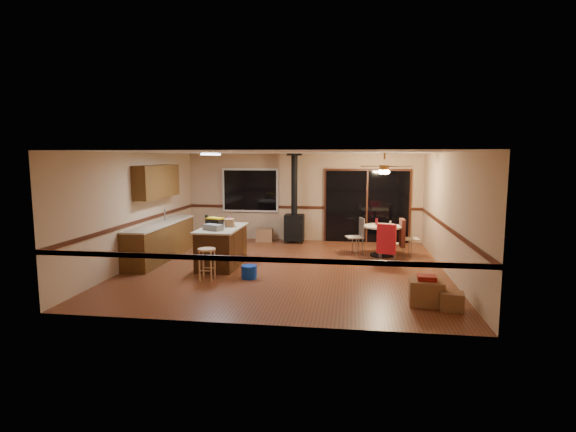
% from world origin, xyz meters
% --- Properties ---
extents(floor, '(7.00, 7.00, 0.00)m').
position_xyz_m(floor, '(0.00, 0.00, 0.00)').
color(floor, brown).
rests_on(floor, ground).
extents(ceiling, '(7.00, 7.00, 0.00)m').
position_xyz_m(ceiling, '(0.00, 0.00, 2.60)').
color(ceiling, silver).
rests_on(ceiling, ground).
extents(wall_back, '(7.00, 0.00, 7.00)m').
position_xyz_m(wall_back, '(0.00, 3.50, 1.30)').
color(wall_back, tan).
rests_on(wall_back, ground).
extents(wall_front, '(7.00, 0.00, 7.00)m').
position_xyz_m(wall_front, '(0.00, -3.50, 1.30)').
color(wall_front, tan).
rests_on(wall_front, ground).
extents(wall_left, '(0.00, 7.00, 7.00)m').
position_xyz_m(wall_left, '(-3.50, 0.00, 1.30)').
color(wall_left, tan).
rests_on(wall_left, ground).
extents(wall_right, '(0.00, 7.00, 7.00)m').
position_xyz_m(wall_right, '(3.50, 0.00, 1.30)').
color(wall_right, tan).
rests_on(wall_right, ground).
extents(chair_rail, '(7.00, 7.00, 0.08)m').
position_xyz_m(chair_rail, '(0.00, 0.00, 1.00)').
color(chair_rail, '#3A190E').
rests_on(chair_rail, ground).
extents(window, '(1.72, 0.10, 1.32)m').
position_xyz_m(window, '(-1.60, 3.45, 1.50)').
color(window, black).
rests_on(window, ground).
extents(sliding_door, '(2.52, 0.10, 2.10)m').
position_xyz_m(sliding_door, '(1.90, 3.45, 1.05)').
color(sliding_door, black).
rests_on(sliding_door, ground).
extents(lower_cabinets, '(0.60, 3.00, 0.86)m').
position_xyz_m(lower_cabinets, '(-3.20, 0.50, 0.43)').
color(lower_cabinets, '#523314').
rests_on(lower_cabinets, ground).
extents(countertop, '(0.64, 3.04, 0.04)m').
position_xyz_m(countertop, '(-3.20, 0.50, 0.88)').
color(countertop, '#BCAE92').
rests_on(countertop, lower_cabinets).
extents(upper_cabinets, '(0.35, 2.00, 0.80)m').
position_xyz_m(upper_cabinets, '(-3.33, 0.70, 1.90)').
color(upper_cabinets, '#523314').
rests_on(upper_cabinets, ground).
extents(kitchen_island, '(0.88, 1.68, 0.90)m').
position_xyz_m(kitchen_island, '(-1.50, 0.00, 0.45)').
color(kitchen_island, '#39200E').
rests_on(kitchen_island, ground).
extents(wood_stove, '(0.55, 0.50, 2.52)m').
position_xyz_m(wood_stove, '(-0.20, 3.05, 0.73)').
color(wood_stove, black).
rests_on(wood_stove, ground).
extents(ceiling_fan, '(0.24, 0.24, 0.55)m').
position_xyz_m(ceiling_fan, '(2.24, 1.57, 2.21)').
color(ceiling_fan, brown).
rests_on(ceiling_fan, ceiling).
extents(fluorescent_strip, '(0.10, 1.20, 0.04)m').
position_xyz_m(fluorescent_strip, '(-1.80, 0.30, 2.56)').
color(fluorescent_strip, white).
rests_on(fluorescent_strip, ceiling).
extents(toolbox_grey, '(0.47, 0.38, 0.13)m').
position_xyz_m(toolbox_grey, '(-1.57, -0.41, 0.96)').
color(toolbox_grey, slate).
rests_on(toolbox_grey, kitchen_island).
extents(toolbox_black, '(0.41, 0.32, 0.20)m').
position_xyz_m(toolbox_black, '(-1.62, -0.09, 1.00)').
color(toolbox_black, black).
rests_on(toolbox_black, kitchen_island).
extents(toolbox_yellow_lid, '(0.44, 0.34, 0.03)m').
position_xyz_m(toolbox_yellow_lid, '(-1.62, -0.09, 1.12)').
color(toolbox_yellow_lid, gold).
rests_on(toolbox_yellow_lid, toolbox_black).
extents(box_on_island, '(0.23, 0.29, 0.18)m').
position_xyz_m(box_on_island, '(-1.35, 0.15, 0.99)').
color(box_on_island, brown).
rests_on(box_on_island, kitchen_island).
extents(bottle_dark, '(0.11, 0.11, 0.30)m').
position_xyz_m(bottle_dark, '(-1.82, -0.07, 1.05)').
color(bottle_dark, black).
rests_on(bottle_dark, kitchen_island).
extents(bottle_pink, '(0.07, 0.07, 0.20)m').
position_xyz_m(bottle_pink, '(-1.37, 0.24, 1.00)').
color(bottle_pink, '#D84C8C').
rests_on(bottle_pink, kitchen_island).
extents(bottle_white, '(0.09, 0.09, 0.20)m').
position_xyz_m(bottle_white, '(-1.78, 0.34, 1.00)').
color(bottle_white, white).
rests_on(bottle_white, kitchen_island).
extents(bar_stool, '(0.37, 0.37, 0.66)m').
position_xyz_m(bar_stool, '(-1.46, -1.22, 0.33)').
color(bar_stool, tan).
rests_on(bar_stool, floor).
extents(blue_bucket, '(0.34, 0.34, 0.27)m').
position_xyz_m(blue_bucket, '(-0.63, -0.98, 0.13)').
color(blue_bucket, '#0C36AD').
rests_on(blue_bucket, floor).
extents(dining_table, '(0.97, 0.97, 0.78)m').
position_xyz_m(dining_table, '(2.24, 1.57, 0.53)').
color(dining_table, black).
rests_on(dining_table, ground).
extents(glass_red, '(0.07, 0.07, 0.17)m').
position_xyz_m(glass_red, '(2.09, 1.67, 0.87)').
color(glass_red, '#590C14').
rests_on(glass_red, dining_table).
extents(glass_cream, '(0.06, 0.06, 0.12)m').
position_xyz_m(glass_cream, '(2.42, 1.52, 0.84)').
color(glass_cream, beige).
rests_on(glass_cream, dining_table).
extents(chair_left, '(0.50, 0.50, 0.51)m').
position_xyz_m(chair_left, '(1.64, 1.70, 0.59)').
color(chair_left, tan).
rests_on(chair_left, ground).
extents(chair_near, '(0.55, 0.58, 0.70)m').
position_xyz_m(chair_near, '(2.27, 0.70, 0.60)').
color(chair_near, tan).
rests_on(chair_near, ground).
extents(chair_right, '(0.48, 0.44, 0.70)m').
position_xyz_m(chair_right, '(2.75, 1.61, 0.60)').
color(chair_right, tan).
rests_on(chair_right, ground).
extents(box_under_window, '(0.51, 0.42, 0.39)m').
position_xyz_m(box_under_window, '(-1.10, 3.10, 0.19)').
color(box_under_window, brown).
rests_on(box_under_window, floor).
extents(box_corner_a, '(0.59, 0.50, 0.42)m').
position_xyz_m(box_corner_a, '(2.73, -2.18, 0.21)').
color(box_corner_a, brown).
rests_on(box_corner_a, floor).
extents(box_corner_b, '(0.42, 0.38, 0.30)m').
position_xyz_m(box_corner_b, '(3.10, -2.43, 0.15)').
color(box_corner_b, brown).
rests_on(box_corner_b, floor).
extents(box_small_red, '(0.32, 0.27, 0.08)m').
position_xyz_m(box_small_red, '(2.73, -2.18, 0.47)').
color(box_small_red, maroon).
rests_on(box_small_red, box_corner_a).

